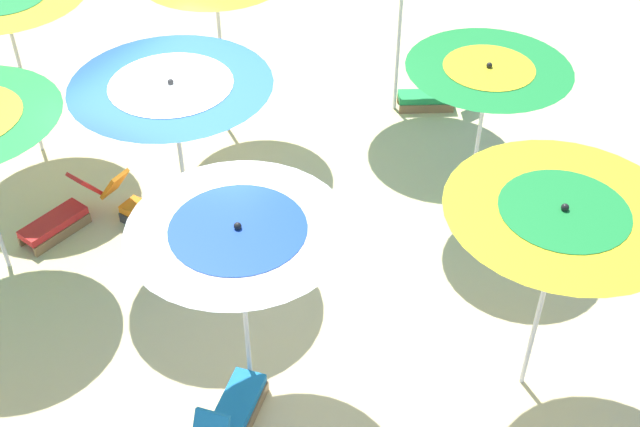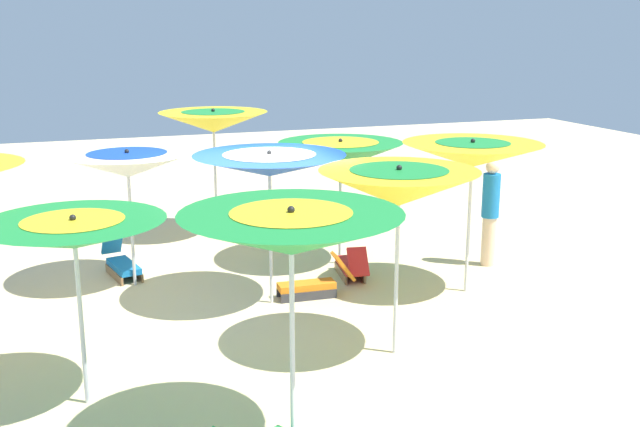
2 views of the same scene
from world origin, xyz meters
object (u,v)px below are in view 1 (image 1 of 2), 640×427
object	(u,v)px
beach_umbrella_2	(561,223)
lounger_0	(59,217)
beach_umbrella_1	(239,243)
beach_umbrella_4	(172,96)
beach_umbrella_6	(5,9)
lounger_3	(433,96)
lounger_1	(146,211)
beach_umbrella_5	(487,79)
lounger_2	(231,415)

from	to	relation	value
beach_umbrella_2	lounger_0	xyz separation A→B (m)	(5.88, 0.56, -1.99)
beach_umbrella_1	beach_umbrella_4	bearing A→B (deg)	-38.80
beach_umbrella_6	lounger_3	bearing A→B (deg)	-139.61
beach_umbrella_2	beach_umbrella_6	xyz separation A→B (m)	(7.35, -0.60, -0.03)
beach_umbrella_1	lounger_3	size ratio (longest dim) A/B	1.86
beach_umbrella_6	lounger_1	world-z (taller)	beach_umbrella_6
beach_umbrella_4	beach_umbrella_5	xyz separation A→B (m)	(-2.77, -2.32, -0.17)
beach_umbrella_5	lounger_1	world-z (taller)	beach_umbrella_5
lounger_3	lounger_2	bearing A→B (deg)	63.92
beach_umbrella_5	beach_umbrella_6	xyz separation A→B (m)	(5.80, 1.80, 0.23)
beach_umbrella_1	lounger_1	distance (m)	3.42
beach_umbrella_2	beach_umbrella_4	xyz separation A→B (m)	(4.33, -0.09, -0.09)
beach_umbrella_1	beach_umbrella_2	xyz separation A→B (m)	(-2.46, -1.41, 0.23)
beach_umbrella_1	beach_umbrella_4	xyz separation A→B (m)	(1.86, -1.50, 0.14)
beach_umbrella_6	lounger_2	distance (m)	5.99
beach_umbrella_4	beach_umbrella_6	distance (m)	3.07
beach_umbrella_1	beach_umbrella_5	bearing A→B (deg)	-103.39
lounger_1	lounger_2	size ratio (longest dim) A/B	0.98
beach_umbrella_6	lounger_2	xyz separation A→B (m)	(-5.04, 2.59, -1.95)
beach_umbrella_4	beach_umbrella_6	world-z (taller)	beach_umbrella_6
beach_umbrella_1	beach_umbrella_5	size ratio (longest dim) A/B	1.03
beach_umbrella_5	beach_umbrella_6	world-z (taller)	beach_umbrella_6
beach_umbrella_2	beach_umbrella_5	distance (m)	2.87
beach_umbrella_2	beach_umbrella_4	bearing A→B (deg)	-1.15
beach_umbrella_1	beach_umbrella_5	world-z (taller)	beach_umbrella_1
beach_umbrella_1	lounger_3	distance (m)	6.06
lounger_1	lounger_0	bearing A→B (deg)	-142.00
beach_umbrella_1	lounger_1	xyz separation A→B (m)	(2.53, -1.47, -1.76)
beach_umbrella_1	beach_umbrella_6	distance (m)	5.29
beach_umbrella_6	lounger_3	xyz separation A→B (m)	(-4.43, -3.77, -1.97)
lounger_0	beach_umbrella_2	bearing A→B (deg)	104.33
beach_umbrella_6	lounger_3	distance (m)	6.14
beach_umbrella_4	lounger_2	world-z (taller)	beach_umbrella_4
beach_umbrella_4	beach_umbrella_6	size ratio (longest dim) A/B	0.96
beach_umbrella_1	beach_umbrella_6	bearing A→B (deg)	-22.40
beach_umbrella_4	lounger_0	size ratio (longest dim) A/B	1.93
beach_umbrella_1	beach_umbrella_4	distance (m)	2.40
beach_umbrella_6	lounger_1	size ratio (longest dim) A/B	2.00
lounger_3	beach_umbrella_2	bearing A→B (deg)	92.20
beach_umbrella_2	lounger_0	distance (m)	6.23
beach_umbrella_6	beach_umbrella_5	bearing A→B (deg)	-162.77
beach_umbrella_6	lounger_1	bearing A→B (deg)	166.95
lounger_1	lounger_2	xyz separation A→B (m)	(-2.68, 2.04, 0.01)
beach_umbrella_1	lounger_3	world-z (taller)	beach_umbrella_1
beach_umbrella_1	lounger_2	world-z (taller)	beach_umbrella_1
lounger_1	beach_umbrella_6	bearing A→B (deg)	169.70
beach_umbrella_2	beach_umbrella_6	size ratio (longest dim) A/B	1.00
beach_umbrella_5	lounger_3	xyz separation A→B (m)	(1.37, -1.97, -1.73)
beach_umbrella_5	lounger_3	world-z (taller)	beach_umbrella_5
beach_umbrella_4	lounger_1	distance (m)	2.02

